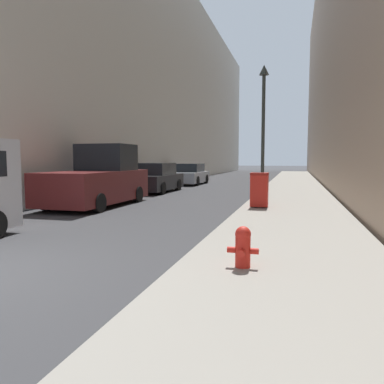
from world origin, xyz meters
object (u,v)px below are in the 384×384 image
Objects in this scene: trash_bin at (259,189)px; parked_sedan_near at (156,179)px; lamppost at (263,120)px; parked_sedan_far at (189,175)px; fire_hydrant at (243,246)px; pickup_truck at (98,180)px.

trash_bin is 8.48m from parked_sedan_near.
trash_bin is 0.22× the size of lamppost.
lamppost is (-0.10, 2.34, 2.52)m from trash_bin.
lamppost is at bearing -31.95° from parked_sedan_near.
parked_sedan_near is at bearing -90.44° from parked_sedan_far.
parked_sedan_far reaches higher than fire_hydrant.
fire_hydrant is 9.61m from pickup_truck.
parked_sedan_near is 6.34m from parked_sedan_far.
fire_hydrant is 14.64m from parked_sedan_near.
lamppost reaches higher than parked_sedan_far.
parked_sedan_far is at bearing 115.67° from trash_bin.
lamppost is 1.22× the size of parked_sedan_far.
fire_hydrant is 0.14× the size of parked_sedan_far.
pickup_truck reaches higher than parked_sedan_near.
parked_sedan_near is 1.01× the size of parked_sedan_far.
trash_bin is 6.00m from pickup_truck.
parked_sedan_far is at bearing 108.04° from fire_hydrant.
fire_hydrant is 7.18m from trash_bin.
parked_sedan_near is at bearing 148.05° from lamppost.
lamppost is 11.87m from parked_sedan_far.
parked_sedan_far is at bearing 120.22° from lamppost.
parked_sedan_far is (-5.83, 10.01, -2.58)m from lamppost.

